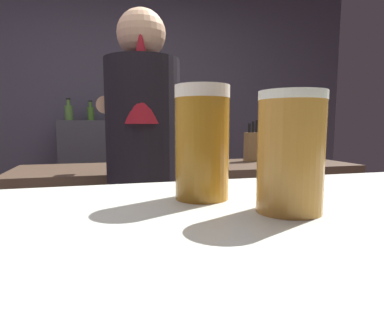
# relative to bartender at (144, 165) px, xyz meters

# --- Properties ---
(wall_back) EXTENTS (5.20, 0.10, 2.70)m
(wall_back) POSITION_rel_bartender_xyz_m (0.01, 2.01, 0.39)
(wall_back) COLOR #4A4755
(wall_back) RESTS_ON ground
(prep_counter) EXTENTS (2.10, 0.60, 0.89)m
(prep_counter) POSITION_rel_bartender_xyz_m (0.36, 0.45, -0.51)
(prep_counter) COLOR #473528
(prep_counter) RESTS_ON ground
(back_shelf) EXTENTS (0.75, 0.36, 1.19)m
(back_shelf) POSITION_rel_bartender_xyz_m (-0.17, 1.73, -0.36)
(back_shelf) COLOR #3C3C43
(back_shelf) RESTS_ON ground
(bartender) EXTENTS (0.47, 0.54, 1.66)m
(bartender) POSITION_rel_bartender_xyz_m (0.00, 0.00, 0.00)
(bartender) COLOR #263633
(bartender) RESTS_ON ground
(knife_block) EXTENTS (0.10, 0.08, 0.28)m
(knife_block) POSITION_rel_bartender_xyz_m (0.83, 0.57, 0.04)
(knife_block) COLOR olive
(knife_block) RESTS_ON prep_counter
(mixing_bowl) EXTENTS (0.16, 0.16, 0.05)m
(mixing_bowl) POSITION_rel_bartender_xyz_m (0.04, 0.46, -0.04)
(mixing_bowl) COLOR silver
(mixing_bowl) RESTS_ON prep_counter
(chefs_knife) EXTENTS (0.24, 0.11, 0.01)m
(chefs_knife) POSITION_rel_bartender_xyz_m (0.28, 0.40, -0.06)
(chefs_knife) COLOR silver
(chefs_knife) RESTS_ON prep_counter
(pint_glass_near) EXTENTS (0.07, 0.07, 0.16)m
(pint_glass_near) POSITION_rel_bartender_xyz_m (-0.06, -1.12, 0.16)
(pint_glass_near) COLOR #AA6F1C
(pint_glass_near) RESTS_ON bar_counter
(pint_glass_far) EXTENTS (0.08, 0.08, 0.14)m
(pint_glass_far) POSITION_rel_bartender_xyz_m (0.01, -1.22, 0.15)
(pint_glass_far) COLOR #C18332
(pint_glass_far) RESTS_ON bar_counter
(bottle_hot_sauce) EXTENTS (0.07, 0.07, 0.20)m
(bottle_hot_sauce) POSITION_rel_bartender_xyz_m (-0.45, 1.72, 0.31)
(bottle_hot_sauce) COLOR #568339
(bottle_hot_sauce) RESTS_ON back_shelf
(bottle_vinegar) EXTENTS (0.06, 0.06, 0.19)m
(bottle_vinegar) POSITION_rel_bartender_xyz_m (-0.26, 1.79, 0.30)
(bottle_vinegar) COLOR #4C7C2C
(bottle_vinegar) RESTS_ON back_shelf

